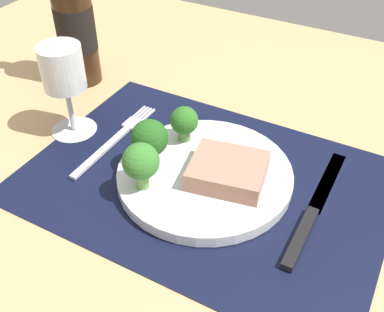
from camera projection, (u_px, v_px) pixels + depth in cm
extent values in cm
cube|color=tan|center=(204.00, 189.00, 62.88)|extent=(140.00, 110.00, 3.00)
cube|color=black|center=(205.00, 180.00, 61.83)|extent=(47.43, 33.63, 0.30)
cylinder|color=silver|center=(205.00, 175.00, 61.23)|extent=(23.26, 23.26, 1.60)
cube|color=tan|center=(227.00, 172.00, 58.53)|extent=(10.74, 9.71, 2.64)
cylinder|color=#5B8942|center=(184.00, 135.00, 65.48)|extent=(1.73, 1.73, 1.59)
sphere|color=#2D6B23|center=(184.00, 120.00, 63.90)|extent=(3.97, 3.97, 3.97)
cylinder|color=#6B994C|center=(142.00, 180.00, 57.70)|extent=(1.66, 1.66, 2.17)
sphere|color=#387A2D|center=(141.00, 161.00, 55.76)|extent=(4.64, 4.64, 4.64)
cylinder|color=#6B994C|center=(151.00, 155.00, 62.16)|extent=(1.72, 1.72, 1.40)
sphere|color=#235B1E|center=(149.00, 138.00, 60.36)|extent=(5.03, 5.03, 5.03)
cube|color=silver|center=(102.00, 151.00, 65.97)|extent=(1.00, 13.00, 0.50)
cube|color=silver|center=(133.00, 124.00, 71.27)|extent=(2.40, 2.60, 0.40)
cube|color=silver|center=(139.00, 112.00, 73.70)|extent=(0.30, 3.60, 0.35)
cube|color=silver|center=(142.00, 113.00, 73.48)|extent=(0.30, 3.60, 0.35)
cube|color=silver|center=(145.00, 114.00, 73.26)|extent=(0.30, 3.60, 0.35)
cube|color=silver|center=(148.00, 115.00, 73.04)|extent=(0.30, 3.60, 0.35)
cube|color=black|center=(300.00, 237.00, 53.46)|extent=(1.40, 10.00, 0.80)
cube|color=silver|center=(328.00, 180.00, 61.42)|extent=(1.80, 13.00, 0.30)
cylinder|color=#331E0F|center=(75.00, 22.00, 75.92)|extent=(6.43, 6.43, 21.70)
cylinder|color=black|center=(76.00, 28.00, 76.61)|extent=(6.56, 6.56, 7.60)
cylinder|color=silver|center=(74.00, 129.00, 70.75)|extent=(6.89, 6.89, 0.40)
cylinder|color=silver|center=(70.00, 108.00, 68.32)|extent=(0.80, 0.80, 7.26)
cylinder|color=silver|center=(62.00, 67.00, 64.00)|extent=(6.16, 6.16, 6.33)
cylinder|color=#560C19|center=(65.00, 81.00, 65.37)|extent=(5.42, 5.42, 2.03)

